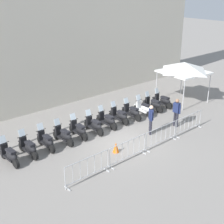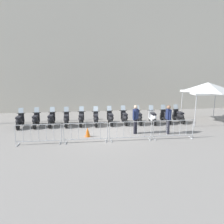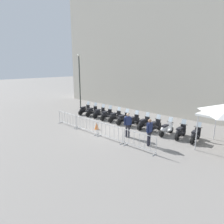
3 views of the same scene
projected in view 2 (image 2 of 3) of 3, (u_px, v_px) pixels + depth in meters
name	position (u px, v px, depth m)	size (l,w,h in m)	color
ground_plane	(106.00, 132.00, 12.80)	(120.00, 120.00, 0.00)	gray
building_facade	(97.00, 26.00, 19.08)	(28.00, 2.40, 15.57)	beige
motorcycle_0	(20.00, 121.00, 13.76)	(0.63, 1.72, 1.24)	black
motorcycle_1	(36.00, 120.00, 13.96)	(0.62, 1.72, 1.24)	black
motorcycle_2	(51.00, 120.00, 14.13)	(0.56, 1.73, 1.24)	black
motorcycle_3	(66.00, 119.00, 14.19)	(0.64, 1.72, 1.24)	black
motorcycle_4	(81.00, 119.00, 14.36)	(0.56, 1.73, 1.24)	black
motorcycle_5	(96.00, 119.00, 14.39)	(0.56, 1.73, 1.24)	black
motorcycle_6	(110.00, 118.00, 14.58)	(0.62, 1.72, 1.24)	black
motorcycle_7	(125.00, 118.00, 14.73)	(0.59, 1.72, 1.24)	black
motorcycle_8	(139.00, 117.00, 14.78)	(0.56, 1.73, 1.24)	black
motorcycle_9	(153.00, 117.00, 14.83)	(0.56, 1.72, 1.24)	black
motorcycle_10	(166.00, 117.00, 15.05)	(0.64, 1.72, 1.24)	black
motorcycle_11	(179.00, 116.00, 15.21)	(0.64, 1.72, 1.24)	black
barrier_segment_0	(39.00, 134.00, 10.63)	(2.31, 0.66, 1.07)	#B2B5B7
barrier_segment_1	(86.00, 133.00, 10.92)	(2.31, 0.66, 1.07)	#B2B5B7
barrier_segment_2	(131.00, 131.00, 11.21)	(2.31, 0.66, 1.07)	#B2B5B7
barrier_segment_3	(173.00, 130.00, 11.50)	(2.31, 0.66, 1.07)	#B2B5B7
officer_near_row_end	(136.00, 118.00, 12.40)	(0.38, 0.48, 1.73)	#23232D
officer_mid_plaza	(168.00, 118.00, 12.35)	(0.26, 0.55, 1.73)	#23232D
canopy_tent	(208.00, 88.00, 14.90)	(2.91, 2.91, 2.91)	silver
traffic_cone	(88.00, 132.00, 11.91)	(0.32, 0.32, 0.55)	orange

